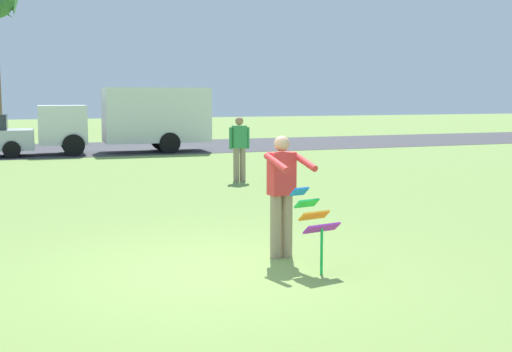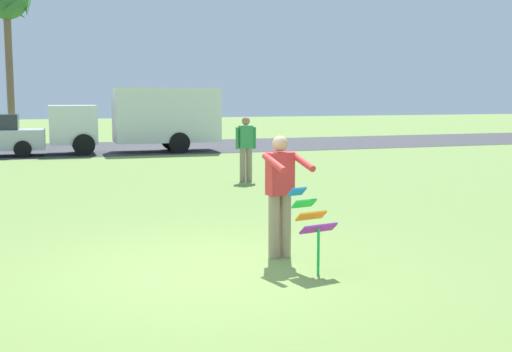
# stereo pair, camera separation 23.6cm
# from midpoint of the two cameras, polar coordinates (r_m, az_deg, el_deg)

# --- Properties ---
(ground_plane) EXTENTS (120.00, 120.00, 0.00)m
(ground_plane) POSITION_cam_midpoint_polar(r_m,az_deg,el_deg) (8.54, -5.03, -8.43)
(ground_plane) COLOR olive
(road_strip) EXTENTS (120.00, 8.00, 0.01)m
(road_strip) POSITION_cam_midpoint_polar(r_m,az_deg,el_deg) (28.87, -16.48, 2.25)
(road_strip) COLOR #38383D
(road_strip) RESTS_ON ground
(person_kite_flyer) EXTENTS (0.59, 0.69, 1.73)m
(person_kite_flyer) POSITION_cam_midpoint_polar(r_m,az_deg,el_deg) (9.05, 1.58, -1.37)
(person_kite_flyer) COLOR gray
(person_kite_flyer) RESTS_ON ground
(kite_held) EXTENTS (0.53, 0.69, 1.08)m
(kite_held) POSITION_cam_midpoint_polar(r_m,az_deg,el_deg) (8.39, 4.34, -3.70)
(kite_held) COLOR blue
(kite_held) RESTS_ON ground
(parked_truck_white_box) EXTENTS (6.76, 2.28, 2.62)m
(parked_truck_white_box) POSITION_cam_midpoint_polar(r_m,az_deg,el_deg) (26.73, -10.81, 5.08)
(parked_truck_white_box) COLOR silver
(parked_truck_white_box) RESTS_ON ground
(person_walker_near) EXTENTS (0.57, 0.23, 1.73)m
(person_walker_near) POSITION_cam_midpoint_polar(r_m,az_deg,el_deg) (17.27, -1.87, 2.59)
(person_walker_near) COLOR gray
(person_walker_near) RESTS_ON ground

